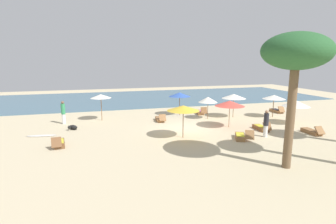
# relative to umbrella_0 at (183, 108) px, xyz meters

# --- Properties ---
(ground_plane) EXTENTS (60.00, 60.00, 0.00)m
(ground_plane) POSITION_rel_umbrella_0_xyz_m (1.12, 2.27, -2.05)
(ground_plane) COLOR beige
(ocean_water) EXTENTS (48.00, 16.00, 0.06)m
(ocean_water) POSITION_rel_umbrella_0_xyz_m (1.12, 19.27, -2.02)
(ocean_water) COLOR #476B7F
(ocean_water) RESTS_ON ground_plane
(umbrella_0) EXTENTS (2.19, 2.19, 2.23)m
(umbrella_0) POSITION_rel_umbrella_0_xyz_m (0.00, 0.00, 0.00)
(umbrella_0) COLOR brown
(umbrella_0) RESTS_ON ground_plane
(umbrella_1) EXTENTS (2.03, 2.03, 2.17)m
(umbrella_1) POSITION_rel_umbrella_0_xyz_m (2.13, 7.18, -0.07)
(umbrella_1) COLOR brown
(umbrella_1) RESTS_ON ground_plane
(umbrella_2) EXTENTS (1.70, 1.70, 1.98)m
(umbrella_2) POSITION_rel_umbrella_0_xyz_m (4.04, 4.97, -0.31)
(umbrella_2) COLOR brown
(umbrella_2) RESTS_ON ground_plane
(umbrella_3) EXTENTS (2.18, 2.18, 2.15)m
(umbrella_3) POSITION_rel_umbrella_0_xyz_m (6.57, 4.93, -0.10)
(umbrella_3) COLOR olive
(umbrella_3) RESTS_ON ground_plane
(umbrella_4) EXTENTS (1.77, 1.77, 2.29)m
(umbrella_4) POSITION_rel_umbrella_0_xyz_m (-5.08, 6.94, 0.07)
(umbrella_4) COLOR brown
(umbrella_4) RESTS_ON ground_plane
(umbrella_5) EXTENTS (2.02, 2.02, 2.06)m
(umbrella_5) POSITION_rel_umbrella_0_xyz_m (10.09, 3.95, -0.17)
(umbrella_5) COLOR brown
(umbrella_5) RESTS_ON ground_plane
(umbrella_6) EXTENTS (2.28, 2.28, 2.12)m
(umbrella_6) POSITION_rel_umbrella_0_xyz_m (4.39, 1.70, -0.15)
(umbrella_6) COLOR olive
(umbrella_6) RESTS_ON ground_plane
(umbrella_7) EXTENTS (2.19, 2.19, 1.95)m
(umbrella_7) POSITION_rel_umbrella_0_xyz_m (10.15, 1.22, -0.34)
(umbrella_7) COLOR brown
(umbrella_7) RESTS_ON ground_plane
(lounger_0) EXTENTS (0.66, 1.69, 0.72)m
(lounger_0) POSITION_rel_umbrella_0_xyz_m (11.92, 5.74, -1.87)
(lounger_0) COLOR olive
(lounger_0) RESTS_ON ground_plane
(lounger_1) EXTENTS (0.65, 1.72, 0.67)m
(lounger_1) POSITION_rel_umbrella_0_xyz_m (9.20, -1.64, -1.88)
(lounger_1) COLOR olive
(lounger_1) RESTS_ON ground_plane
(lounger_2) EXTENTS (0.75, 1.74, 0.69)m
(lounger_2) POSITION_rel_umbrella_0_xyz_m (-0.28, 5.28, -1.88)
(lounger_2) COLOR olive
(lounger_2) RESTS_ON ground_plane
(lounger_3) EXTENTS (1.28, 1.76, 0.70)m
(lounger_3) POSITION_rel_umbrella_0_xyz_m (3.63, -1.37, -1.87)
(lounger_3) COLOR olive
(lounger_3) RESTS_ON ground_plane
(lounger_4) EXTENTS (0.92, 1.72, 0.75)m
(lounger_4) POSITION_rel_umbrella_0_xyz_m (4.25, 7.19, -1.87)
(lounger_4) COLOR brown
(lounger_4) RESTS_ON ground_plane
(lounger_5) EXTENTS (0.77, 1.72, 0.72)m
(lounger_5) POSITION_rel_umbrella_0_xyz_m (-7.92, 0.39, -1.87)
(lounger_5) COLOR brown
(lounger_5) RESTS_ON ground_plane
(lounger_6) EXTENTS (0.72, 1.69, 0.73)m
(lounger_6) POSITION_rel_umbrella_0_xyz_m (6.33, 0.27, -1.87)
(lounger_6) COLOR brown
(lounger_6) RESTS_ON ground_plane
(person_0) EXTENTS (0.38, 0.38, 1.87)m
(person_0) POSITION_rel_umbrella_0_xyz_m (5.50, -1.38, -1.09)
(person_0) COLOR white
(person_0) RESTS_ON ground_plane
(person_1) EXTENTS (0.34, 0.34, 1.90)m
(person_1) POSITION_rel_umbrella_0_xyz_m (-8.15, 6.45, -1.08)
(person_1) COLOR white
(person_1) RESTS_ON ground_plane
(palm_3) EXTENTS (3.15, 3.15, 6.49)m
(palm_3) POSITION_rel_umbrella_0_xyz_m (3.23, -6.24, 3.43)
(palm_3) COLOR brown
(palm_3) RESTS_ON ground_plane
(dog) EXTENTS (0.79, 0.71, 0.38)m
(dog) POSITION_rel_umbrella_0_xyz_m (-7.35, 4.25, -1.85)
(dog) COLOR black
(dog) RESTS_ON ground_plane
(surfboard) EXTENTS (2.05, 0.69, 0.07)m
(surfboard) POSITION_rel_umbrella_0_xyz_m (-9.32, 3.05, -2.01)
(surfboard) COLOR silver
(surfboard) RESTS_ON ground_plane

